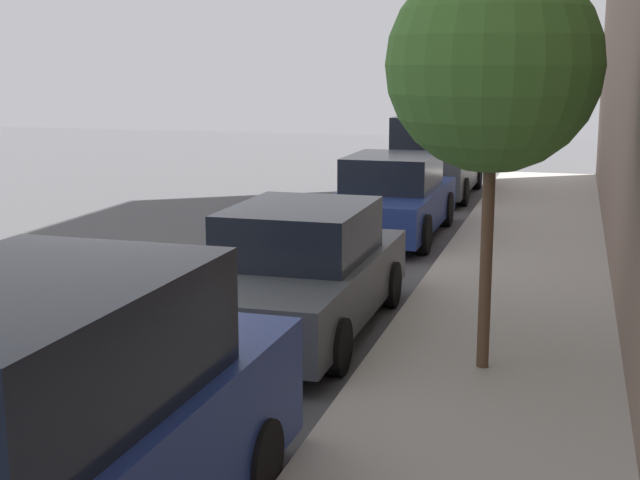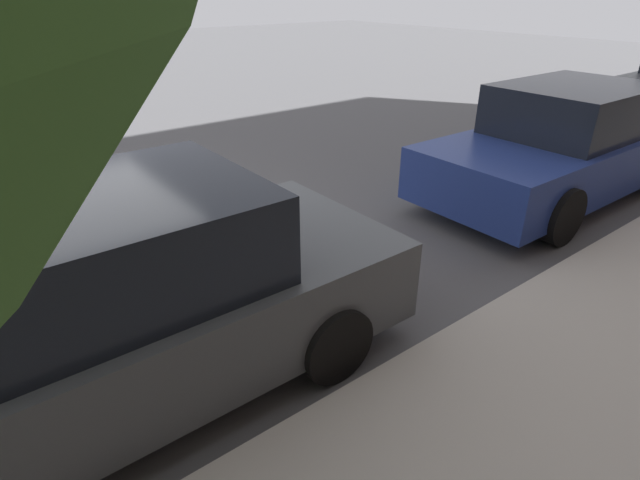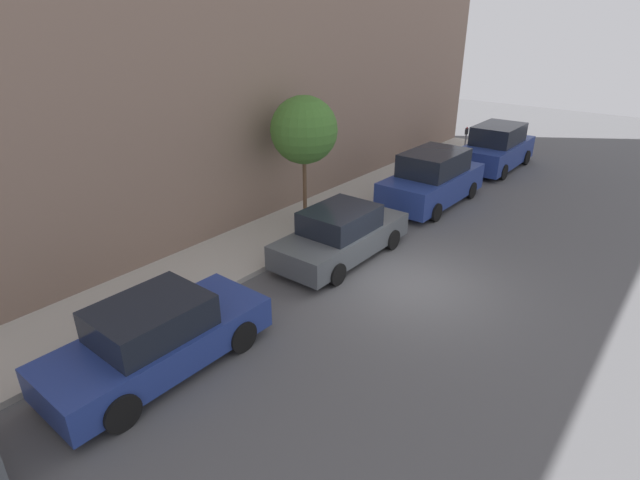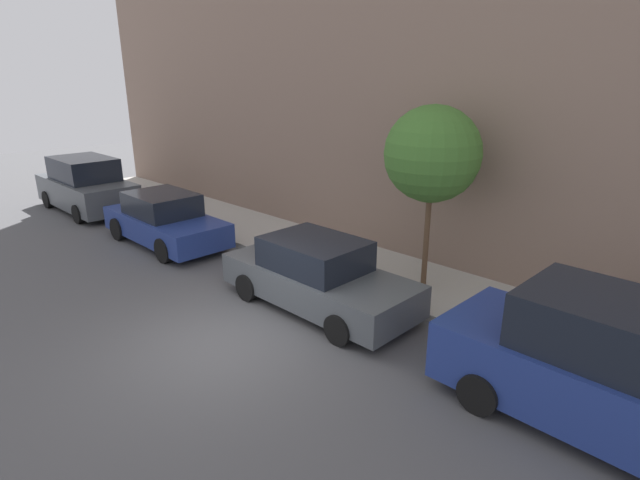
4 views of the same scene
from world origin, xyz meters
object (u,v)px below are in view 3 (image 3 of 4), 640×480
at_px(street_tree, 304,130).
at_px(parked_suv_nearest, 496,148).
at_px(parked_sedan_third, 341,234).
at_px(parked_suv_second, 432,179).
at_px(parked_sedan_fourth, 157,338).
at_px(parking_meter_near, 466,139).

bearing_deg(street_tree, parked_suv_nearest, -102.72).
bearing_deg(parked_suv_nearest, parked_sedan_third, 89.77).
xyz_separation_m(parked_suv_second, parked_sedan_third, (-0.07, 5.74, -0.21)).
bearing_deg(parked_sedan_fourth, parked_suv_nearest, -89.74).
distance_m(parked_suv_nearest, parked_suv_second, 6.05).
bearing_deg(parked_sedan_third, parked_sedan_fourth, 91.18).
height_order(parked_sedan_third, parking_meter_near, parking_meter_near).
distance_m(parked_sedan_fourth, street_tree, 8.23).
bearing_deg(parked_sedan_fourth, parked_suv_second, -89.06).
bearing_deg(parking_meter_near, parked_sedan_third, 97.40).
distance_m(parked_sedan_third, street_tree, 3.61).
xyz_separation_m(parked_sedan_fourth, parking_meter_near, (1.70, -18.38, 0.32)).
distance_m(parked_sedan_fourth, parking_meter_near, 18.46).
xyz_separation_m(parked_sedan_third, street_tree, (2.35, -1.17, 2.48)).
relative_size(parking_meter_near, street_tree, 0.36).
bearing_deg(parked_sedan_fourth, parked_sedan_third, -88.82).
distance_m(parked_suv_nearest, parked_sedan_fourth, 18.07).
height_order(parked_suv_nearest, parked_sedan_fourth, parked_suv_nearest).
height_order(parked_suv_nearest, parked_sedan_third, parked_suv_nearest).
relative_size(parked_suv_nearest, parked_sedan_fourth, 1.07).
xyz_separation_m(parked_sedan_third, parking_meter_near, (1.57, -12.10, 0.32)).
xyz_separation_m(parked_suv_nearest, parked_sedan_fourth, (-0.08, 18.07, -0.21)).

